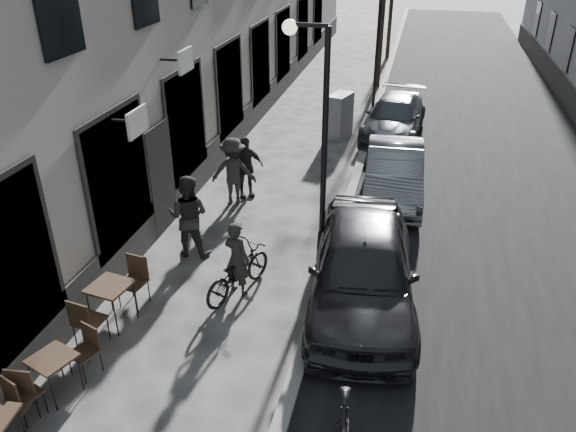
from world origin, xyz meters
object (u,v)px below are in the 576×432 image
at_px(bicycle, 238,272).
at_px(streetlamp_far, 374,24).
at_px(streetlamp_near, 316,125).
at_px(car_near, 363,267).
at_px(bistro_set_c, 112,300).
at_px(pedestrian_far, 245,167).
at_px(car_mid, 394,172).
at_px(bistro_set_b, 55,372).
at_px(car_far, 394,117).
at_px(utility_cabinet, 340,116).
at_px(pedestrian_mid, 233,171).
at_px(pedestrian_near, 189,216).

bearing_deg(bicycle, streetlamp_far, -73.12).
distance_m(streetlamp_near, car_near, 2.87).
height_order(streetlamp_near, bistro_set_c, streetlamp_near).
xyz_separation_m(streetlamp_far, pedestrian_far, (-2.40, -9.09, -2.32)).
xyz_separation_m(streetlamp_far, car_mid, (1.45, -8.16, -2.47)).
distance_m(streetlamp_far, car_mid, 8.64).
distance_m(bistro_set_b, bistro_set_c, 1.81).
bearing_deg(car_near, pedestrian_far, 125.28).
bearing_deg(car_far, car_mid, -81.35).
height_order(bistro_set_b, utility_cabinet, utility_cabinet).
xyz_separation_m(bistro_set_b, pedestrian_far, (0.80, 7.55, 0.39)).
distance_m(bistro_set_c, pedestrian_mid, 5.36).
height_order(pedestrian_mid, car_far, pedestrian_mid).
distance_m(car_near, car_mid, 5.06).
bearing_deg(pedestrian_mid, pedestrian_far, -123.91).
bearing_deg(bicycle, bistro_set_b, 81.56).
bearing_deg(utility_cabinet, bicycle, -76.16).
bearing_deg(pedestrian_far, car_near, -82.71).
height_order(bistro_set_b, car_far, car_far).
bearing_deg(car_mid, bistro_set_b, -121.50).
height_order(streetlamp_near, car_near, streetlamp_near).
bearing_deg(bistro_set_b, bistro_set_c, 110.19).
bearing_deg(utility_cabinet, streetlamp_near, -67.82).
height_order(streetlamp_far, pedestrian_mid, streetlamp_far).
bearing_deg(streetlamp_far, bicycle, -95.39).
distance_m(streetlamp_far, bistro_set_b, 17.16).
bearing_deg(streetlamp_far, car_far, -70.54).
distance_m(bistro_set_c, car_near, 4.68).
xyz_separation_m(streetlamp_near, car_near, (1.17, -1.21, -2.32)).
distance_m(streetlamp_near, bistro_set_b, 6.25).
height_order(pedestrian_near, car_mid, pedestrian_near).
height_order(bistro_set_b, bistro_set_c, bistro_set_c).
relative_size(bistro_set_c, pedestrian_mid, 0.97).
xyz_separation_m(pedestrian_mid, pedestrian_far, (0.18, 0.43, -0.05)).
distance_m(streetlamp_near, pedestrian_mid, 4.24).
bearing_deg(car_mid, utility_cabinet, 113.67).
xyz_separation_m(bistro_set_b, utility_cabinet, (2.57, 12.67, 0.31)).
xyz_separation_m(streetlamp_near, car_mid, (1.45, 3.84, -2.47)).
distance_m(bicycle, car_mid, 5.89).
distance_m(bicycle, pedestrian_near, 1.95).
xyz_separation_m(bistro_set_c, utility_cabinet, (2.58, 10.86, 0.25)).
relative_size(bicycle, pedestrian_near, 0.98).
height_order(utility_cabinet, car_near, car_near).
xyz_separation_m(pedestrian_mid, car_far, (3.76, 6.21, -0.25)).
height_order(bistro_set_b, car_near, car_near).
bearing_deg(car_far, bistro_set_c, -105.50).
xyz_separation_m(streetlamp_near, pedestrian_near, (-2.74, -0.19, -2.21)).
distance_m(pedestrian_near, pedestrian_mid, 2.67).
bearing_deg(utility_cabinet, car_mid, -45.86).
height_order(bistro_set_c, pedestrian_near, pedestrian_near).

